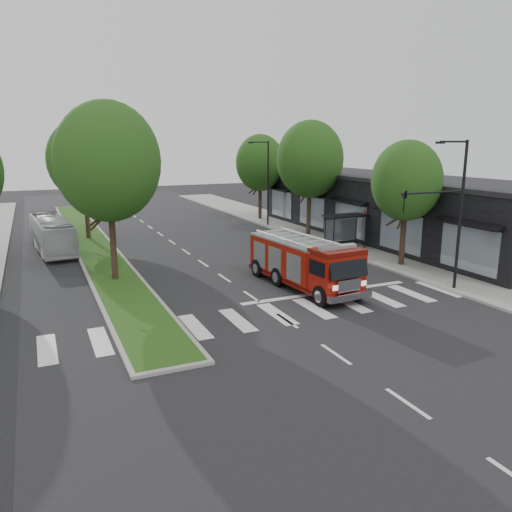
% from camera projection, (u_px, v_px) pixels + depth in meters
% --- Properties ---
extents(ground, '(140.00, 140.00, 0.00)m').
position_uv_depth(ground, '(251.00, 297.00, 26.04)').
color(ground, black).
rests_on(ground, ground).
extents(sidewalk_right, '(5.00, 80.00, 0.15)m').
position_uv_depth(sidewalk_right, '(344.00, 242.00, 39.91)').
color(sidewalk_right, gray).
rests_on(sidewalk_right, ground).
extents(median, '(3.00, 50.00, 0.15)m').
position_uv_depth(median, '(92.00, 243.00, 39.63)').
color(median, gray).
rests_on(median, ground).
extents(storefront_row, '(8.00, 30.00, 5.00)m').
position_uv_depth(storefront_row, '(391.00, 209.00, 41.17)').
color(storefront_row, black).
rests_on(storefront_row, ground).
extents(bus_shelter, '(3.20, 1.60, 2.61)m').
position_uv_depth(bus_shelter, '(345.00, 222.00, 37.31)').
color(bus_shelter, black).
rests_on(bus_shelter, ground).
extents(tree_right_near, '(4.40, 4.40, 8.05)m').
position_uv_depth(tree_right_near, '(406.00, 181.00, 31.19)').
color(tree_right_near, black).
rests_on(tree_right_near, ground).
extents(tree_right_mid, '(5.60, 5.60, 9.72)m').
position_uv_depth(tree_right_mid, '(310.00, 159.00, 41.64)').
color(tree_right_mid, black).
rests_on(tree_right_mid, ground).
extents(tree_right_far, '(5.00, 5.00, 8.73)m').
position_uv_depth(tree_right_far, '(260.00, 163.00, 50.68)').
color(tree_right_far, black).
rests_on(tree_right_far, ground).
extents(tree_median_near, '(5.80, 5.80, 10.16)m').
position_uv_depth(tree_median_near, '(108.00, 162.00, 27.47)').
color(tree_median_near, black).
rests_on(tree_median_near, ground).
extents(tree_median_far, '(5.60, 5.60, 9.72)m').
position_uv_depth(tree_median_far, '(83.00, 160.00, 39.99)').
color(tree_median_far, black).
rests_on(tree_median_far, ground).
extents(streetlight_right_near, '(4.08, 0.22, 8.00)m').
position_uv_depth(streetlight_right_near, '(449.00, 206.00, 25.73)').
color(streetlight_right_near, black).
rests_on(streetlight_right_near, ground).
extents(streetlight_right_far, '(2.11, 0.20, 8.00)m').
position_uv_depth(streetlight_right_far, '(267.00, 179.00, 46.97)').
color(streetlight_right_far, black).
rests_on(streetlight_right_far, ground).
extents(fire_engine, '(3.16, 8.51, 2.89)m').
position_uv_depth(fire_engine, '(303.00, 263.00, 27.42)').
color(fire_engine, '#550A04').
rests_on(fire_engine, ground).
extents(city_bus, '(2.96, 9.35, 2.56)m').
position_uv_depth(city_bus, '(52.00, 234.00, 36.59)').
color(city_bus, silver).
rests_on(city_bus, ground).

